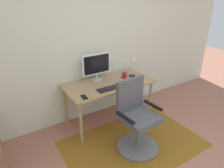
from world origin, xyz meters
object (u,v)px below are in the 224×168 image
at_px(monitor, 96,65).
at_px(computer_mouse, 127,84).
at_px(office_chair, 136,123).
at_px(keyboard, 110,88).
at_px(coffee_cup, 124,75).
at_px(desk, 109,87).
at_px(cell_phone, 84,97).
at_px(desk_lamp, 133,63).

distance_m(monitor, computer_mouse, 0.58).
relative_size(monitor, office_chair, 0.48).
height_order(monitor, office_chair, monitor).
xyz_separation_m(keyboard, computer_mouse, (0.30, -0.01, 0.01)).
height_order(keyboard, office_chair, office_chair).
relative_size(monitor, computer_mouse, 4.74).
distance_m(coffee_cup, office_chair, 0.96).
bearing_deg(keyboard, desk, 63.93).
bearing_deg(coffee_cup, cell_phone, -163.26).
distance_m(computer_mouse, cell_phone, 0.76).
bearing_deg(coffee_cup, desk, -175.22).
bearing_deg(monitor, keyboard, -88.48).
relative_size(keyboard, office_chair, 0.42).
height_order(cell_phone, office_chair, office_chair).
height_order(desk_lamp, office_chair, desk_lamp).
distance_m(monitor, desk_lamp, 0.63).
relative_size(coffee_cup, office_chair, 0.10).
bearing_deg(cell_phone, desk_lamp, 18.75).
height_order(keyboard, cell_phone, keyboard).
bearing_deg(desk_lamp, office_chair, -123.16).
xyz_separation_m(computer_mouse, cell_phone, (-0.76, -0.03, -0.01)).
relative_size(computer_mouse, office_chair, 0.10).
distance_m(desk, office_chair, 0.82).
relative_size(computer_mouse, cell_phone, 0.74).
height_order(monitor, computer_mouse, monitor).
bearing_deg(computer_mouse, keyboard, 177.15).
relative_size(monitor, desk_lamp, 1.38).
bearing_deg(office_chair, coffee_cup, 61.01).
xyz_separation_m(desk, computer_mouse, (0.20, -0.21, 0.08)).
distance_m(desk, desk_lamp, 0.58).
xyz_separation_m(monitor, desk_lamp, (0.60, -0.19, -0.01)).
xyz_separation_m(monitor, computer_mouse, (0.31, -0.42, -0.25)).
bearing_deg(computer_mouse, monitor, 125.83).
bearing_deg(desk, desk_lamp, 2.63).
bearing_deg(desk_lamp, coffee_cup, 178.30).
bearing_deg(office_chair, keyboard, 90.85).
distance_m(keyboard, office_chair, 0.67).
height_order(coffee_cup, desk_lamp, desk_lamp).
distance_m(desk, coffee_cup, 0.35).
bearing_deg(computer_mouse, cell_phone, -177.97).
distance_m(coffee_cup, desk_lamp, 0.25).
bearing_deg(keyboard, desk_lamp, 20.56).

